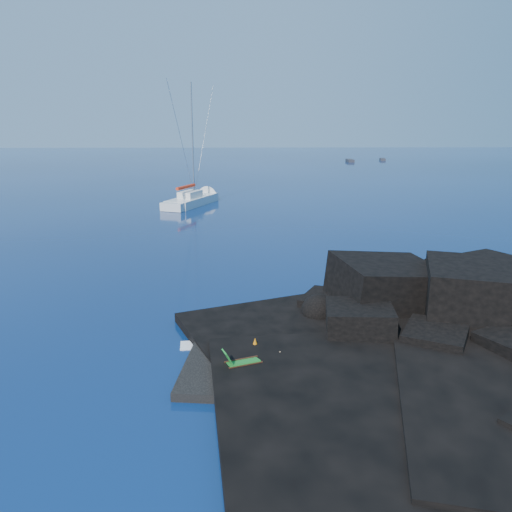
% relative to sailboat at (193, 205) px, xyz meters
% --- Properties ---
extents(ground, '(400.00, 400.00, 0.00)m').
position_rel_sailboat_xyz_m(ground, '(3.59, -43.78, 0.00)').
color(ground, '#031435').
rests_on(ground, ground).
extents(headland, '(24.00, 24.00, 3.60)m').
position_rel_sailboat_xyz_m(headland, '(16.59, -40.78, 0.00)').
color(headland, black).
rests_on(headland, ground).
extents(beach, '(9.08, 6.86, 0.70)m').
position_rel_sailboat_xyz_m(beach, '(8.09, -43.28, 0.00)').
color(beach, black).
rests_on(beach, ground).
extents(surf_foam, '(10.00, 8.00, 0.06)m').
position_rel_sailboat_xyz_m(surf_foam, '(8.59, -38.78, 0.00)').
color(surf_foam, white).
rests_on(surf_foam, ground).
extents(sailboat, '(7.98, 14.15, 14.75)m').
position_rel_sailboat_xyz_m(sailboat, '(0.00, 0.00, 0.00)').
color(sailboat, silver).
rests_on(sailboat, ground).
extents(deck_chair, '(1.60, 1.12, 1.01)m').
position_rel_sailboat_xyz_m(deck_chair, '(6.21, -44.01, 0.85)').
color(deck_chair, '#1A7726').
rests_on(deck_chair, beach).
extents(towel, '(2.21, 1.44, 0.05)m').
position_rel_sailboat_xyz_m(towel, '(7.30, -43.19, 0.38)').
color(towel, white).
rests_on(towel, beach).
extents(sunbather, '(1.88, 0.89, 0.24)m').
position_rel_sailboat_xyz_m(sunbather, '(7.30, -43.19, 0.53)').
color(sunbather, tan).
rests_on(sunbather, towel).
extents(marker_cone, '(0.44, 0.44, 0.57)m').
position_rel_sailboat_xyz_m(marker_cone, '(6.72, -42.29, 0.63)').
color(marker_cone, orange).
rests_on(marker_cone, beach).
extents(distant_boat_a, '(1.75, 5.14, 0.68)m').
position_rel_sailboat_xyz_m(distant_boat_a, '(35.12, 72.42, 0.00)').
color(distant_boat_a, '#2B2A30').
rests_on(distant_boat_a, ground).
extents(distant_boat_b, '(2.07, 4.48, 0.58)m').
position_rel_sailboat_xyz_m(distant_boat_b, '(45.35, 77.69, 0.00)').
color(distant_boat_b, '#2B2A30').
rests_on(distant_boat_b, ground).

